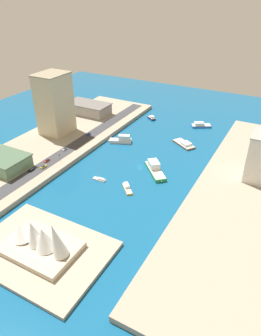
% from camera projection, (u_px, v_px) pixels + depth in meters
% --- Properties ---
extents(ground_plane, '(440.00, 440.00, 0.00)m').
position_uv_depth(ground_plane, '(140.00, 166.00, 237.64)').
color(ground_plane, '#145684').
extents(quay_west, '(70.00, 240.00, 3.50)m').
position_uv_depth(quay_west, '(250.00, 193.00, 203.43)').
color(quay_west, '#9E937F').
rests_on(quay_west, ground_plane).
extents(quay_east, '(70.00, 240.00, 3.50)m').
position_uv_depth(quay_east, '(57.00, 142.00, 270.06)').
color(quay_east, '#9E937F').
rests_on(quay_east, ground_plane).
extents(peninsula_point, '(70.03, 50.11, 2.00)m').
position_uv_depth(peninsula_point, '(41.00, 251.00, 160.85)').
color(peninsula_point, '#A89E89').
rests_on(peninsula_point, ground_plane).
extents(road_strip, '(11.34, 228.00, 0.15)m').
position_uv_depth(road_strip, '(76.00, 145.00, 260.86)').
color(road_strip, '#38383D').
rests_on(road_strip, quay_east).
extents(patrol_launch_navy, '(10.91, 9.48, 3.79)m').
position_uv_depth(patrol_launch_navy, '(152.00, 118.00, 318.71)').
color(patrol_launch_navy, '#1E284C').
rests_on(patrol_launch_navy, ground_plane).
extents(ferry_white_commuter, '(21.29, 13.70, 7.09)m').
position_uv_depth(ferry_white_commuter, '(121.00, 140.00, 271.20)').
color(ferry_white_commuter, silver).
rests_on(ferry_white_commuter, ground_plane).
extents(barge_flat_brown, '(22.98, 19.28, 3.66)m').
position_uv_depth(barge_flat_brown, '(184.00, 144.00, 267.10)').
color(barge_flat_brown, brown).
rests_on(barge_flat_brown, ground_plane).
extents(sailboat_small_white, '(10.33, 3.26, 12.95)m').
position_uv_depth(sailboat_small_white, '(99.00, 179.00, 219.88)').
color(sailboat_small_white, white).
rests_on(sailboat_small_white, ground_plane).
extents(water_taxi_orange, '(12.33, 12.57, 3.22)m').
position_uv_depth(water_taxi_orange, '(127.00, 188.00, 210.04)').
color(water_taxi_orange, orange).
rests_on(water_taxi_orange, ground_plane).
extents(ferry_green_doubledeck, '(24.95, 26.15, 7.40)m').
position_uv_depth(ferry_green_doubledeck, '(155.00, 169.00, 228.97)').
color(ferry_green_doubledeck, '#2D8C4C').
rests_on(ferry_green_doubledeck, ground_plane).
extents(catamaran_blue, '(19.90, 15.88, 4.75)m').
position_uv_depth(catamaran_blue, '(201.00, 125.00, 301.36)').
color(catamaran_blue, blue).
rests_on(catamaran_blue, ground_plane).
extents(carpark_squat_concrete, '(45.15, 24.55, 11.32)m').
position_uv_depth(carpark_squat_concrete, '(88.00, 108.00, 320.73)').
color(carpark_squat_concrete, gray).
rests_on(carpark_squat_concrete, quay_east).
extents(office_block_beige, '(23.39, 28.37, 53.14)m').
position_uv_depth(office_block_beige, '(55.00, 104.00, 270.12)').
color(office_block_beige, '#C6B793').
rests_on(office_block_beige, quay_east).
extents(terminal_long_green, '(43.42, 26.38, 9.69)m').
position_uv_depth(terminal_long_green, '(0.00, 160.00, 228.33)').
color(terminal_long_green, slate).
rests_on(terminal_long_green, quay_east).
extents(suv_black, '(2.09, 5.24, 1.55)m').
position_uv_depth(suv_black, '(32.00, 170.00, 224.23)').
color(suv_black, black).
rests_on(suv_black, road_strip).
extents(pickup_red, '(1.96, 5.01, 1.61)m').
position_uv_depth(pickup_red, '(47.00, 160.00, 236.02)').
color(pickup_red, black).
rests_on(pickup_red, road_strip).
extents(hatchback_blue, '(1.86, 4.39, 1.52)m').
position_uv_depth(hatchback_blue, '(89.00, 134.00, 277.75)').
color(hatchback_blue, black).
rests_on(hatchback_blue, road_strip).
extents(van_white, '(1.82, 4.87, 1.68)m').
position_uv_depth(van_white, '(65.00, 149.00, 252.00)').
color(van_white, black).
rests_on(van_white, road_strip).
extents(taxi_yellow_cab, '(2.10, 5.19, 1.52)m').
position_uv_depth(taxi_yellow_cab, '(43.00, 167.00, 227.94)').
color(taxi_yellow_cab, black).
rests_on(taxi_yellow_cab, road_strip).
extents(traffic_light_waterfront, '(0.36, 0.36, 6.50)m').
position_uv_depth(traffic_light_waterfront, '(60.00, 157.00, 234.02)').
color(traffic_light_waterfront, black).
rests_on(traffic_light_waterfront, quay_east).
extents(opera_landmark, '(39.30, 26.83, 21.74)m').
position_uv_depth(opera_landmark, '(39.00, 240.00, 156.99)').
color(opera_landmark, '#BCAD93').
rests_on(opera_landmark, peninsula_point).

